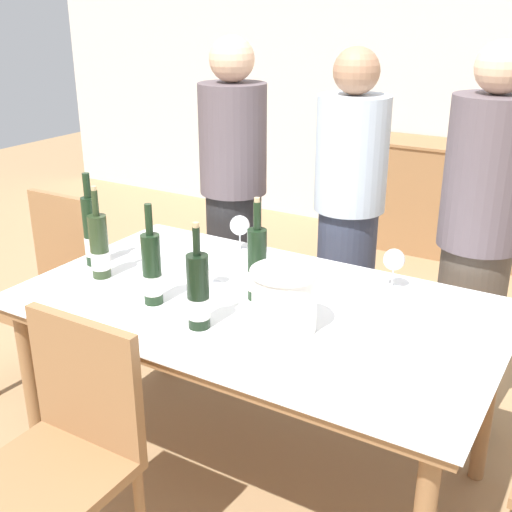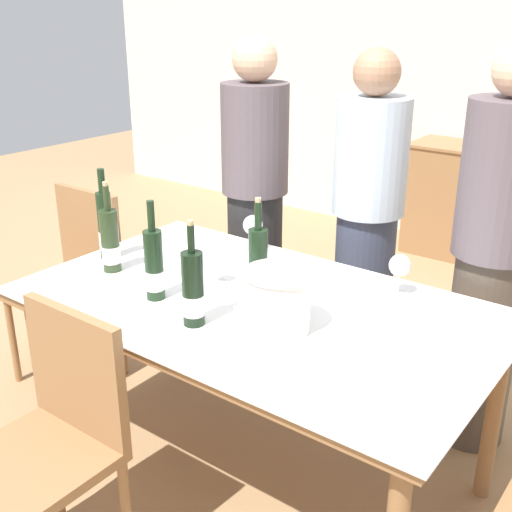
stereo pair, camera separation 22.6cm
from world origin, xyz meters
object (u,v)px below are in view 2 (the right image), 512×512
object	(u,v)px
person_host	(255,205)
person_guest_left	(367,227)
wine_bottle_3	(110,242)
person_guest_right	(493,260)
wine_bottle_0	(154,266)
sideboard_cabinet	(502,208)
dining_table	(256,319)
wine_bottle_1	(193,291)
ice_bucket	(278,299)
wine_bottle_2	(106,227)
wine_glass_0	(217,263)
wine_glass_1	(253,226)
chair_left_end	(75,273)
chair_near_front	(54,432)
wine_glass_2	(400,267)
wine_bottle_4	(258,266)

from	to	relation	value
person_host	person_guest_left	bearing A→B (deg)	8.42
wine_bottle_3	person_guest_right	bearing A→B (deg)	34.54
wine_bottle_0	person_guest_left	bearing A→B (deg)	74.46
sideboard_cabinet	wine_bottle_3	bearing A→B (deg)	-103.12
dining_table	wine_bottle_1	world-z (taller)	wine_bottle_1
wine_bottle_0	person_guest_right	distance (m)	1.32
ice_bucket	wine_bottle_2	size ratio (longest dim) A/B	0.59
wine_glass_0	wine_bottle_3	bearing A→B (deg)	-158.80
dining_table	person_host	distance (m)	1.00
wine_glass_1	chair_left_end	size ratio (longest dim) A/B	0.17
person_guest_left	person_host	bearing A→B (deg)	-171.58
person_guest_left	wine_bottle_2	bearing A→B (deg)	-129.37
chair_near_front	wine_glass_0	bearing A→B (deg)	90.03
wine_glass_2	person_host	distance (m)	1.07
ice_bucket	wine_bottle_3	bearing A→B (deg)	179.08
wine_bottle_2	wine_glass_1	distance (m)	0.62
chair_near_front	sideboard_cabinet	bearing A→B (deg)	85.72
wine_bottle_0	wine_bottle_2	distance (m)	0.48
sideboard_cabinet	chair_near_front	world-z (taller)	chair_near_front
ice_bucket	person_host	bearing A→B (deg)	130.53
wine_bottle_2	wine_glass_1	xyz separation A→B (m)	(0.43, 0.45, -0.03)
wine_bottle_0	person_guest_left	size ratio (longest dim) A/B	0.23
wine_bottle_3	person_host	world-z (taller)	person_host
sideboard_cabinet	wine_glass_1	world-z (taller)	wine_glass_1
person_host	dining_table	bearing A→B (deg)	-52.77
dining_table	sideboard_cabinet	bearing A→B (deg)	89.13
wine_glass_0	person_guest_left	bearing A→B (deg)	75.89
wine_bottle_3	wine_bottle_0	bearing A→B (deg)	-13.92
wine_glass_2	wine_bottle_3	bearing A→B (deg)	-154.91
person_host	person_guest_left	xyz separation A→B (m)	(0.58, 0.09, -0.02)
chair_near_front	person_guest_left	world-z (taller)	person_guest_left
wine_glass_2	ice_bucket	bearing A→B (deg)	-112.02
ice_bucket	wine_glass_0	world-z (taller)	ice_bucket
dining_table	wine_bottle_4	size ratio (longest dim) A/B	4.53
ice_bucket	person_guest_left	xyz separation A→B (m)	(-0.20, 1.00, -0.07)
wine_bottle_0	wine_glass_1	xyz separation A→B (m)	(-0.01, 0.61, -0.02)
dining_table	person_guest_right	xyz separation A→B (m)	(0.60, 0.75, 0.14)
wine_bottle_0	person_host	distance (m)	1.03
wine_bottle_1	chair_left_end	world-z (taller)	wine_bottle_1
wine_bottle_2	wine_glass_1	world-z (taller)	wine_bottle_2
ice_bucket	wine_bottle_2	distance (m)	0.95
wine_glass_2	wine_bottle_4	bearing A→B (deg)	-139.28
wine_bottle_4	chair_left_end	size ratio (longest dim) A/B	0.41
wine_glass_0	chair_left_end	size ratio (longest dim) A/B	0.13
wine_bottle_4	person_guest_left	world-z (taller)	person_guest_left
wine_glass_2	person_host	size ratio (longest dim) A/B	0.10
wine_glass_0	chair_left_end	xyz separation A→B (m)	(-0.94, 0.03, -0.29)
sideboard_cabinet	ice_bucket	world-z (taller)	ice_bucket
wine_bottle_1	person_guest_right	size ratio (longest dim) A/B	0.22
wine_bottle_3	wine_glass_2	xyz separation A→B (m)	(1.03, 0.48, -0.01)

